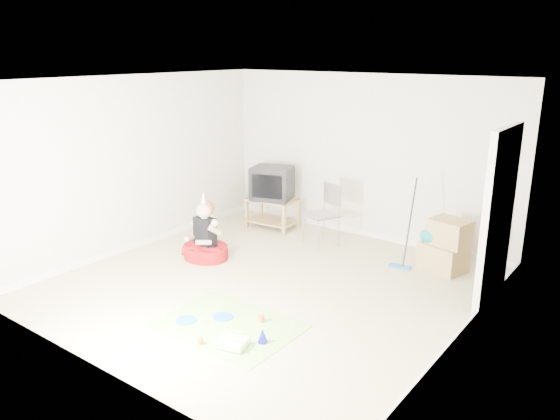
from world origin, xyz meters
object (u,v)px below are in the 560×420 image
Objects in this scene: cardboard_boxes at (445,246)px; birthday_cake at (232,343)px; folding_chair at (321,215)px; seated_woman at (205,244)px; tv_stand at (272,211)px; crt_tv at (272,183)px.

cardboard_boxes is 3.44m from birthday_cake.
birthday_cake is (-0.99, -3.28, -0.31)m from cardboard_boxes.
folding_chair is 2.92× the size of birthday_cake.
folding_chair is 1.84m from seated_woman.
seated_woman is at bearing -124.98° from folding_chair.
folding_chair is at bearing 106.59° from birthday_cake.
tv_stand reaches higher than birthday_cake.
tv_stand is 2.48× the size of birthday_cake.
cardboard_boxes is at bearing 28.90° from seated_woman.
crt_tv is at bearing 178.47° from cardboard_boxes.
crt_tv is at bearing 135.00° from tv_stand.
crt_tv is (-0.00, 0.00, 0.49)m from tv_stand.
birthday_cake is (1.98, -1.64, -0.18)m from seated_woman.
seated_woman is (0.09, -1.72, -0.08)m from tv_stand.
birthday_cake is (2.07, -3.36, -0.26)m from tv_stand.
tv_stand is 0.84× the size of seated_woman.
birthday_cake is at bearing -39.77° from seated_woman.
tv_stand is at bearing 121.59° from birthday_cake.
tv_stand is 0.85× the size of folding_chair.
crt_tv is 4.02m from birthday_cake.
seated_woman is (0.09, -1.72, -0.56)m from crt_tv.
folding_chair is at bearing -11.33° from tv_stand.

